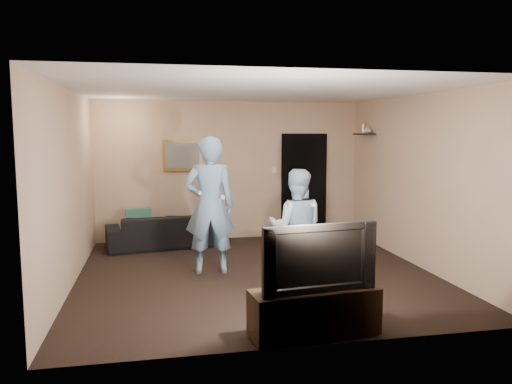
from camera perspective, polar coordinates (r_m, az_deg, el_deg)
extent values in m
plane|color=black|center=(7.29, 0.00, -9.30)|extent=(5.00, 5.00, 0.00)
cube|color=silver|center=(7.03, 0.00, 11.52)|extent=(5.00, 5.00, 0.04)
cube|color=tan|center=(9.50, -2.95, 2.45)|extent=(5.00, 0.04, 2.60)
cube|color=tan|center=(4.64, 6.04, -2.25)|extent=(5.00, 0.04, 2.60)
cube|color=tan|center=(7.00, -20.51, 0.44)|extent=(0.04, 5.00, 2.60)
cube|color=tan|center=(7.92, 18.05, 1.24)|extent=(0.04, 5.00, 2.60)
imported|color=black|center=(9.03, -10.43, -4.36)|extent=(2.08, 1.05, 0.58)
cube|color=#1B5340|center=(9.00, -13.28, -3.23)|extent=(0.45, 0.19, 0.44)
cube|color=olive|center=(9.36, -8.41, 4.17)|extent=(0.72, 0.05, 0.57)
cube|color=slate|center=(9.34, -8.40, 4.16)|extent=(0.62, 0.01, 0.47)
cube|color=black|center=(9.81, 5.50, 0.81)|extent=(0.90, 0.06, 2.00)
cube|color=silver|center=(9.63, 2.09, 2.52)|extent=(0.08, 0.02, 0.12)
cube|color=black|center=(9.45, 12.25, 6.47)|extent=(0.20, 0.60, 0.03)
imported|color=#B3B3B8|center=(9.31, 12.63, 6.99)|extent=(0.16, 0.16, 0.14)
cylinder|color=#B5B5B9|center=(9.49, 12.17, 7.11)|extent=(0.06, 0.06, 0.18)
cube|color=black|center=(5.15, 6.69, -13.43)|extent=(1.34, 0.56, 0.46)
imported|color=black|center=(4.98, 6.79, -7.27)|extent=(1.18, 0.29, 0.68)
imported|color=#74A5C9|center=(7.17, -5.33, -1.54)|extent=(0.75, 0.52, 1.97)
cube|color=white|center=(6.91, -6.48, -0.06)|extent=(0.04, 0.14, 0.04)
cube|color=white|center=(6.95, -3.84, -0.56)|extent=(0.05, 0.09, 0.05)
imported|color=#9CC9E2|center=(6.67, 4.60, -4.01)|extent=(0.88, 0.77, 1.55)
cube|color=white|center=(6.36, 3.78, -1.34)|extent=(0.04, 0.14, 0.04)
cube|color=white|center=(6.45, 6.53, -1.40)|extent=(0.05, 0.09, 0.05)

